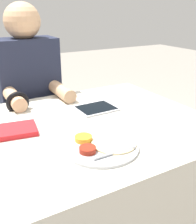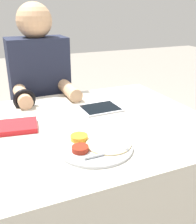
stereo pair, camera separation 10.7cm
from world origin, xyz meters
TOP-DOWN VIEW (x-y plane):
  - dining_table at (0.00, 0.00)m, footprint 1.21×0.86m
  - thali_tray at (0.03, -0.21)m, footprint 0.27×0.27m
  - red_notebook at (-0.21, 0.06)m, footprint 0.19×0.15m
  - tablet_device at (0.20, 0.12)m, footprint 0.19×0.16m
  - person_diner at (-0.01, 0.57)m, footprint 0.35×0.44m

SIDE VIEW (x-z plane):
  - dining_table at x=0.00m, z-range 0.00..0.73m
  - person_diner at x=-0.01m, z-range -0.03..1.19m
  - tablet_device at x=0.20m, z-range 0.73..0.74m
  - thali_tray at x=0.03m, z-range 0.73..0.76m
  - red_notebook at x=-0.21m, z-range 0.73..0.75m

